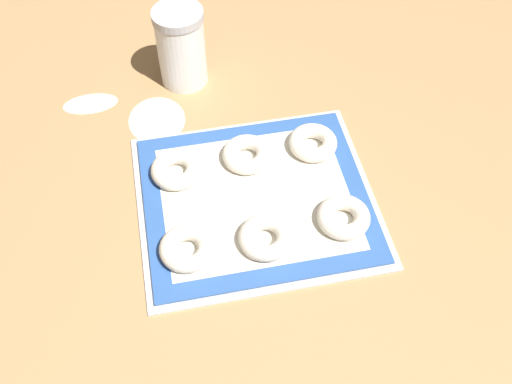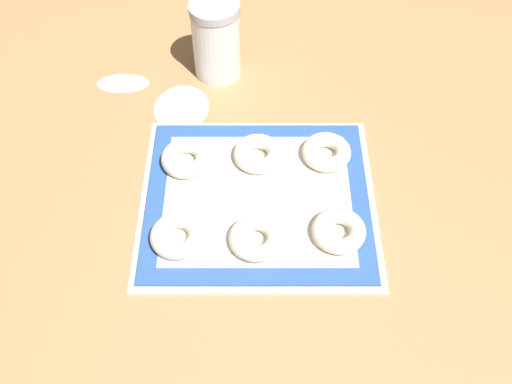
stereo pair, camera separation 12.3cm
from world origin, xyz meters
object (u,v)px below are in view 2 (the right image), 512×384
Objects in this scene: bagel_front_center at (254,238)px; bagel_back_right at (324,152)px; bagel_front_left at (176,236)px; flour_canister at (214,40)px; bagel_back_center at (256,154)px; bagel_back_left at (184,159)px; bagel_front_right at (337,231)px; baking_tray at (256,199)px.

bagel_front_center is 0.23m from bagel_back_right.
bagel_front_left is 0.13m from bagel_front_center.
bagel_front_left is 0.55× the size of flour_canister.
bagel_back_center is 0.13m from bagel_back_right.
bagel_back_left is 0.26m from bagel_back_right.
bagel_front_left is at bearing -126.45° from bagel_back_center.
bagel_front_right is (0.14, 0.01, 0.00)m from bagel_front_center.
flour_canister is at bearing 100.30° from bagel_front_center.
bagel_back_center is 0.55× the size of flour_canister.
bagel_back_left and bagel_back_center have the same top height.
baking_tray is 4.57× the size of bagel_back_center.
flour_canister is (-0.08, 0.44, 0.06)m from bagel_front_center.
flour_canister is (0.05, 0.27, 0.06)m from bagel_back_left.
baking_tray is at bearing 34.59° from bagel_front_left.
bagel_front_center is 0.45m from flour_canister.
baking_tray is at bearing 88.16° from bagel_front_center.
bagel_back_left is 1.00× the size of bagel_back_center.
bagel_front_center is at bearing -1.99° from bagel_front_left.
bagel_front_center and bagel_back_left have the same top height.
bagel_back_right is at bearing 2.00° from bagel_back_center.
bagel_back_left is at bearing 126.33° from bagel_front_center.
bagel_front_right is at bearing 2.09° from bagel_front_left.
bagel_back_center is (0.13, 0.18, 0.00)m from bagel_front_left.
bagel_back_right is 0.55× the size of flour_canister.
bagel_back_right is (0.13, 0.00, 0.00)m from bagel_back_center.
baking_tray is 0.15m from bagel_back_left.
baking_tray is 0.16m from bagel_front_left.
bagel_back_left is at bearing -176.59° from bagel_back_right.
bagel_front_center is 0.18m from bagel_back_center.
flour_canister reaches higher than baking_tray.
bagel_front_center is 1.00× the size of bagel_front_right.
baking_tray is 4.57× the size of bagel_front_right.
flour_canister is (-0.08, 0.34, 0.08)m from baking_tray.
bagel_front_right and bagel_back_right have the same top height.
bagel_front_left is 0.27m from bagel_front_right.
bagel_front_center is 1.00× the size of bagel_back_left.
bagel_front_center is at bearing -53.67° from bagel_back_left.
bagel_front_right is 1.00× the size of bagel_back_right.
baking_tray is 4.57× the size of bagel_back_left.
bagel_front_left is 0.17m from bagel_back_left.
bagel_back_right is at bearing 3.41° from bagel_back_left.
bagel_front_center is (-0.00, -0.10, 0.02)m from baking_tray.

